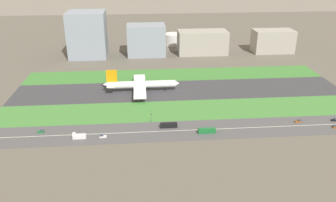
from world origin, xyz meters
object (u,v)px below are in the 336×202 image
object	(u,v)px
car_2	(41,131)
car_1	(335,120)
fuel_tank_west	(173,39)
truck_0	(79,136)
car_4	(336,127)
hangar_building	(146,40)
cargo_warehouse	(273,41)
airliner	(140,85)
car_0	(299,121)
office_tower	(202,42)
terminal_building	(88,34)
fuel_tank_centre	(199,37)
car_3	(103,136)
traffic_light	(151,117)
bus_0	(169,125)
bus_1	(207,131)
fuel_tank_east	(219,38)

from	to	relation	value
car_2	car_1	xyz separation A→B (m)	(202.17, 0.00, 0.00)
fuel_tank_west	truck_0	bearing A→B (deg)	-109.52
car_1	fuel_tank_west	size ratio (longest dim) A/B	0.19
car_4	hangar_building	xyz separation A→B (m)	(-122.52, 192.00, 16.34)
car_2	cargo_warehouse	world-z (taller)	cargo_warehouse
airliner	car_0	distance (m)	129.16
car_0	office_tower	world-z (taller)	office_tower
terminal_building	car_0	bearing A→B (deg)	-47.59
airliner	fuel_tank_centre	bearing A→B (deg)	64.07
airliner	fuel_tank_centre	xyz separation A→B (m)	(77.32, 159.00, 2.55)
car_3	office_tower	distance (m)	216.16
car_3	car_0	distance (m)	134.99
car_4	traffic_light	bearing A→B (deg)	-8.24
car_4	truck_0	bearing A→B (deg)	0.00
bus_0	car_4	world-z (taller)	bus_0
car_3	traffic_light	world-z (taller)	traffic_light
car_0	fuel_tank_centre	distance (m)	229.43
car_3	fuel_tank_west	distance (m)	246.94
fuel_tank_centre	cargo_warehouse	bearing A→B (deg)	-29.32
fuel_tank_centre	hangar_building	bearing A→B (deg)	-146.75
bus_1	car_1	distance (m)	93.87
truck_0	office_tower	world-z (taller)	office_tower
office_tower	fuel_tank_centre	bearing A→B (deg)	85.26
bus_1	car_3	size ratio (longest dim) A/B	2.64
bus_1	hangar_building	distance (m)	195.62
car_3	cargo_warehouse	distance (m)	265.09
cargo_warehouse	car_0	bearing A→B (deg)	-104.70
car_2	fuel_tank_east	xyz separation A→B (m)	(169.08, 227.00, 6.83)
airliner	traffic_light	size ratio (longest dim) A/B	9.03
terminal_building	fuel_tank_centre	bearing A→B (deg)	18.58
airliner	truck_0	xyz separation A→B (m)	(-39.87, -78.00, -4.56)
fuel_tank_west	fuel_tank_east	bearing A→B (deg)	0.00
car_1	hangar_building	distance (m)	222.78
airliner	car_3	distance (m)	82.06
cargo_warehouse	traffic_light	bearing A→B (deg)	-130.84
truck_0	fuel_tank_east	distance (m)	276.82
terminal_building	fuel_tank_centre	xyz separation A→B (m)	(133.87, 45.00, -16.17)
car_2	fuel_tank_centre	xyz separation A→B (m)	(143.35, 227.00, 7.86)
car_4	fuel_tank_west	distance (m)	252.56
car_1	cargo_warehouse	xyz separation A→B (m)	(21.30, 182.00, 12.11)
car_4	fuel_tank_centre	xyz separation A→B (m)	(-53.90, 237.00, 7.86)
traffic_light	fuel_tank_east	xyz separation A→B (m)	(96.03, 219.01, 3.46)
hangar_building	fuel_tank_centre	xyz separation A→B (m)	(68.62, 45.00, -8.48)
hangar_building	fuel_tank_east	size ratio (longest dim) A/B	1.82
office_tower	cargo_warehouse	distance (m)	83.85
car_3	car_1	bearing A→B (deg)	-176.45
truck_0	hangar_building	size ratio (longest dim) A/B	0.20
bus_0	car_4	size ratio (longest dim) A/B	2.64
car_2	car_0	distance (m)	175.72
hangar_building	truck_0	bearing A→B (deg)	-104.19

